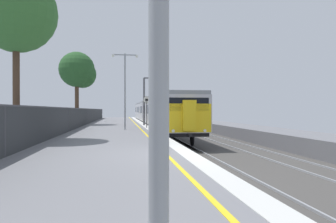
% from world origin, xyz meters
% --- Properties ---
extents(ground, '(17.40, 110.00, 1.21)m').
position_xyz_m(ground, '(2.64, 0.00, -0.61)').
color(ground, slate).
extents(commuter_train_at_platform, '(2.83, 41.32, 3.81)m').
position_xyz_m(commuter_train_at_platform, '(2.10, 27.96, 1.27)').
color(commuter_train_at_platform, '#B7B7BC').
rests_on(commuter_train_at_platform, ground).
extents(signal_gantry, '(1.10, 0.24, 4.70)m').
position_xyz_m(signal_gantry, '(0.63, 20.24, 2.95)').
color(signal_gantry, '#47474C').
rests_on(signal_gantry, ground).
extents(speed_limit_sign, '(0.59, 0.08, 2.64)m').
position_xyz_m(speed_limit_sign, '(0.25, 15.72, 1.68)').
color(speed_limit_sign, '#59595B').
rests_on(speed_limit_sign, ground).
extents(platform_lamp_mid, '(2.00, 0.20, 5.79)m').
position_xyz_m(platform_lamp_mid, '(-1.57, 13.60, 3.41)').
color(platform_lamp_mid, '#93999E').
rests_on(platform_lamp_mid, ground).
extents(platform_back_fence, '(0.07, 99.00, 1.66)m').
position_xyz_m(platform_back_fence, '(-5.45, 0.00, 0.87)').
color(platform_back_fence, '#282B2D').
rests_on(platform_back_fence, ground).
extents(background_tree_left, '(3.93, 3.93, 8.25)m').
position_xyz_m(background_tree_left, '(-6.90, 5.86, 6.17)').
color(background_tree_left, '#473323').
rests_on(background_tree_left, ground).
extents(background_tree_centre, '(3.73, 3.59, 7.43)m').
position_xyz_m(background_tree_centre, '(-6.19, 22.59, 5.45)').
color(background_tree_centre, '#473323').
rests_on(background_tree_centre, ground).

